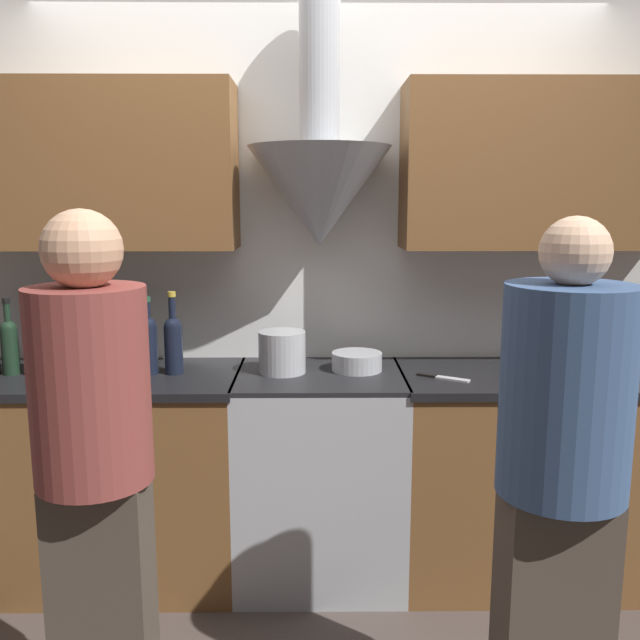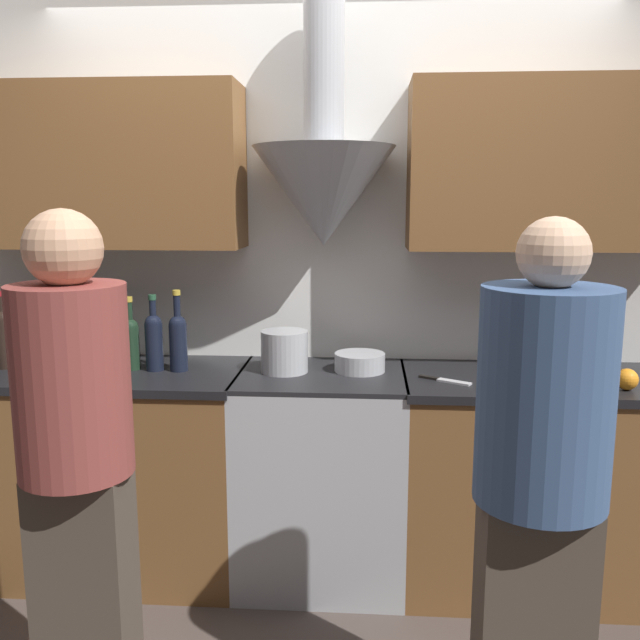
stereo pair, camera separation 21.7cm
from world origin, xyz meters
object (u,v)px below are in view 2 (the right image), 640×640
(wine_bottle_4, at_px, (65,338))
(wine_bottle_5, at_px, (86,337))
(wine_bottle_3, at_px, (45,337))
(mixing_bowl, at_px, (360,362))
(wine_bottle_1, at_px, (4,336))
(stock_pot, at_px, (284,351))
(wine_bottle_8, at_px, (154,339))
(wine_bottle_6, at_px, (111,339))
(person_foreground_left, at_px, (77,461))
(wine_bottle_2, at_px, (23,339))
(person_foreground_right, at_px, (539,486))
(stove_range, at_px, (322,474))
(orange_fruit, at_px, (627,379))
(wine_bottle_9, at_px, (178,339))
(wine_bottle_7, at_px, (131,341))

(wine_bottle_4, relative_size, wine_bottle_5, 1.00)
(wine_bottle_3, bearing_deg, mixing_bowl, 2.16)
(wine_bottle_1, xyz_separation_m, stock_pot, (1.24, 0.02, -0.05))
(wine_bottle_8, distance_m, stock_pot, 0.57)
(wine_bottle_6, relative_size, person_foreground_left, 0.20)
(wine_bottle_2, bearing_deg, person_foreground_right, -27.30)
(wine_bottle_1, xyz_separation_m, wine_bottle_8, (0.67, 0.01, -0.01))
(wine_bottle_4, bearing_deg, wine_bottle_2, -178.58)
(stove_range, height_order, orange_fruit, orange_fruit)
(wine_bottle_2, bearing_deg, orange_fruit, -3.84)
(wine_bottle_1, height_order, stock_pot, wine_bottle_1)
(wine_bottle_8, distance_m, wine_bottle_9, 0.11)
(wine_bottle_2, xyz_separation_m, wine_bottle_3, (0.10, -0.00, 0.01))
(stock_pot, distance_m, person_foreground_right, 1.34)
(wine_bottle_4, bearing_deg, wine_bottle_8, 0.13)
(stove_range, height_order, person_foreground_left, person_foreground_left)
(wine_bottle_4, distance_m, person_foreground_left, 1.12)
(wine_bottle_5, distance_m, stock_pot, 0.87)
(wine_bottle_3, height_order, wine_bottle_8, wine_bottle_3)
(wine_bottle_2, distance_m, person_foreground_left, 1.21)
(orange_fruit, bearing_deg, wine_bottle_2, 176.16)
(wine_bottle_5, bearing_deg, person_foreground_left, -68.86)
(wine_bottle_7, bearing_deg, wine_bottle_4, -178.14)
(wine_bottle_3, xyz_separation_m, wine_bottle_9, (0.59, 0.01, -0.00))
(wine_bottle_1, height_order, wine_bottle_5, wine_bottle_5)
(person_foreground_left, bearing_deg, wine_bottle_9, 88.75)
(wine_bottle_5, height_order, wine_bottle_9, wine_bottle_9)
(wine_bottle_4, distance_m, orange_fruit, 2.34)
(mixing_bowl, bearing_deg, orange_fruit, -11.93)
(stock_pot, bearing_deg, wine_bottle_4, -179.18)
(wine_bottle_4, xyz_separation_m, stock_pot, (0.96, 0.01, -0.05))
(orange_fruit, relative_size, person_foreground_right, 0.05)
(stock_pot, distance_m, person_foreground_left, 1.13)
(wine_bottle_4, xyz_separation_m, mixing_bowl, (1.29, 0.05, -0.10))
(wine_bottle_6, distance_m, orange_fruit, 2.14)
(wine_bottle_9, bearing_deg, wine_bottle_6, 179.67)
(person_foreground_left, bearing_deg, wine_bottle_4, 115.70)
(orange_fruit, bearing_deg, wine_bottle_9, 174.52)
(wine_bottle_4, height_order, mixing_bowl, wine_bottle_4)
(stove_range, xyz_separation_m, mixing_bowl, (0.16, 0.05, 0.50))
(wine_bottle_7, bearing_deg, wine_bottle_5, -176.32)
(wine_bottle_3, bearing_deg, orange_fruit, -4.00)
(stock_pot, bearing_deg, wine_bottle_7, -179.63)
(wine_bottle_5, bearing_deg, stove_range, 0.03)
(wine_bottle_1, height_order, wine_bottle_2, wine_bottle_1)
(stove_range, xyz_separation_m, person_foreground_right, (0.67, -1.03, 0.42))
(wine_bottle_1, height_order, wine_bottle_6, wine_bottle_1)
(stock_pot, xyz_separation_m, mixing_bowl, (0.32, 0.03, -0.05))
(wine_bottle_9, bearing_deg, wine_bottle_3, -179.40)
(orange_fruit, bearing_deg, wine_bottle_3, 176.00)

